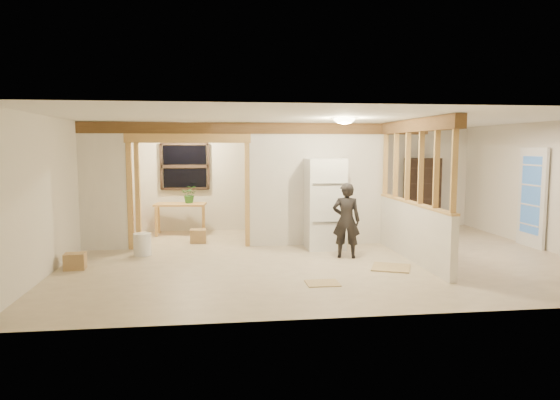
{
  "coord_description": "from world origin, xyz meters",
  "views": [
    {
      "loc": [
        -1.86,
        -8.82,
        2.01
      ],
      "look_at": [
        -0.68,
        0.4,
        1.02
      ],
      "focal_mm": 32.0,
      "sensor_mm": 36.0,
      "label": 1
    }
  ],
  "objects": [
    {
      "name": "ceiling",
      "position": [
        0.0,
        0.0,
        2.5
      ],
      "size": [
        9.0,
        6.5,
        0.01
      ],
      "primitive_type": "cube",
      "color": "white"
    },
    {
      "name": "box_util_b",
      "position": [
        -3.96,
        1.71,
        0.15
      ],
      "size": [
        0.4,
        0.4,
        0.3
      ],
      "primitive_type": "cube",
      "rotation": [
        0.0,
        0.0,
        0.26
      ],
      "color": "#A88251",
      "rests_on": "floor"
    },
    {
      "name": "doorway_frame",
      "position": [
        -2.4,
        1.2,
        1.1
      ],
      "size": [
        2.46,
        0.14,
        2.2
      ],
      "primitive_type": "cube",
      "color": "tan",
      "rests_on": "floor"
    },
    {
      "name": "hanging_bulb",
      "position": [
        -2.0,
        1.6,
        2.18
      ],
      "size": [
        0.07,
        0.07,
        0.07
      ],
      "primitive_type": "ellipsoid",
      "color": "#FFD88C",
      "rests_on": "ceiling"
    },
    {
      "name": "wall_left",
      "position": [
        -4.5,
        0.0,
        1.25
      ],
      "size": [
        0.01,
        6.5,
        2.5
      ],
      "primitive_type": "cube",
      "color": "silver",
      "rests_on": "floor"
    },
    {
      "name": "wall_front",
      "position": [
        0.0,
        -3.25,
        1.25
      ],
      "size": [
        9.0,
        0.01,
        2.5
      ],
      "primitive_type": "cube",
      "color": "silver",
      "rests_on": "floor"
    },
    {
      "name": "woman",
      "position": [
        0.46,
        -0.11,
        0.69
      ],
      "size": [
        0.57,
        0.46,
        1.37
      ],
      "primitive_type": "imported",
      "rotation": [
        0.0,
        0.0,
        2.85
      ],
      "color": "black",
      "rests_on": "floor"
    },
    {
      "name": "french_door",
      "position": [
        4.42,
        0.4,
        1.0
      ],
      "size": [
        0.12,
        0.86,
        2.0
      ],
      "primitive_type": "cube",
      "color": "white",
      "rests_on": "floor"
    },
    {
      "name": "wall_right",
      "position": [
        4.5,
        0.0,
        1.25
      ],
      "size": [
        0.01,
        6.5,
        2.5
      ],
      "primitive_type": "cube",
      "color": "silver",
      "rests_on": "floor"
    },
    {
      "name": "box_front",
      "position": [
        -4.19,
        -0.4,
        0.13
      ],
      "size": [
        0.35,
        0.29,
        0.27
      ],
      "primitive_type": "cube",
      "rotation": [
        0.0,
        0.0,
        0.07
      ],
      "color": "#A88251",
      "rests_on": "floor"
    },
    {
      "name": "floor_panel_far",
      "position": [
        -0.33,
        -1.77,
        0.01
      ],
      "size": [
        0.49,
        0.39,
        0.02
      ],
      "primitive_type": "cube",
      "rotation": [
        0.0,
        0.0,
        0.01
      ],
      "color": "tan",
      "rests_on": "floor"
    },
    {
      "name": "wall_back",
      "position": [
        0.0,
        3.25,
        1.25
      ],
      "size": [
        9.0,
        0.01,
        2.5
      ],
      "primitive_type": "cube",
      "color": "silver",
      "rests_on": "floor"
    },
    {
      "name": "ceiling_dome_main",
      "position": [
        0.3,
        -0.5,
        2.48
      ],
      "size": [
        0.36,
        0.36,
        0.16
      ],
      "primitive_type": "ellipsoid",
      "color": "#FFEABF",
      "rests_on": "ceiling"
    },
    {
      "name": "work_table",
      "position": [
        -2.69,
        2.76,
        0.36
      ],
      "size": [
        1.2,
        0.7,
        0.72
      ],
      "primitive_type": "cube",
      "rotation": [
        0.0,
        0.0,
        -0.11
      ],
      "color": "tan",
      "rests_on": "floor"
    },
    {
      "name": "partition_center",
      "position": [
        0.2,
        1.2,
        1.25
      ],
      "size": [
        2.8,
        0.12,
        2.5
      ],
      "primitive_type": "cube",
      "color": "silver",
      "rests_on": "floor"
    },
    {
      "name": "header_beam_right",
      "position": [
        1.6,
        -0.4,
        2.38
      ],
      "size": [
        0.18,
        3.3,
        0.22
      ],
      "primitive_type": "cube",
      "color": "brown",
      "rests_on": "ceiling"
    },
    {
      "name": "potted_plant",
      "position": [
        -2.48,
        2.8,
        0.92
      ],
      "size": [
        0.4,
        0.35,
        0.41
      ],
      "primitive_type": "imported",
      "rotation": [
        0.0,
        0.0,
        -0.09
      ],
      "color": "#346425",
      "rests_on": "work_table"
    },
    {
      "name": "partition_left_stub",
      "position": [
        -4.05,
        1.2,
        1.25
      ],
      "size": [
        0.9,
        0.12,
        2.5
      ],
      "primitive_type": "cube",
      "color": "silver",
      "rests_on": "floor"
    },
    {
      "name": "box_util_a",
      "position": [
        -2.26,
        1.68,
        0.14
      ],
      "size": [
        0.33,
        0.29,
        0.28
      ],
      "primitive_type": "cube",
      "rotation": [
        0.0,
        0.0,
        -0.02
      ],
      "color": "#A88251",
      "rests_on": "floor"
    },
    {
      "name": "shop_vac",
      "position": [
        -3.98,
        2.75,
        0.33
      ],
      "size": [
        0.64,
        0.64,
        0.65
      ],
      "primitive_type": "cylinder",
      "rotation": [
        0.0,
        0.0,
        0.34
      ],
      "color": "#9E0E16",
      "rests_on": "floor"
    },
    {
      "name": "header_beam_back",
      "position": [
        -1.0,
        1.2,
        2.38
      ],
      "size": [
        7.0,
        0.18,
        0.22
      ],
      "primitive_type": "cube",
      "color": "brown",
      "rests_on": "ceiling"
    },
    {
      "name": "bookshelf",
      "position": [
        3.24,
        3.04,
        0.87
      ],
      "size": [
        0.87,
        0.29,
        1.73
      ],
      "primitive_type": "cube",
      "color": "black",
      "rests_on": "floor"
    },
    {
      "name": "pony_wall",
      "position": [
        1.6,
        -0.4,
        0.5
      ],
      "size": [
        0.12,
        3.2,
        1.0
      ],
      "primitive_type": "cube",
      "color": "silver",
      "rests_on": "floor"
    },
    {
      "name": "stud_partition",
      "position": [
        1.6,
        -0.4,
        1.66
      ],
      "size": [
        0.14,
        3.2,
        1.32
      ],
      "primitive_type": "cube",
      "color": "tan",
      "rests_on": "pony_wall"
    },
    {
      "name": "window_back",
      "position": [
        -2.6,
        3.17,
        1.55
      ],
      "size": [
        1.12,
        0.1,
        1.1
      ],
      "primitive_type": "cube",
      "color": "black",
      "rests_on": "wall_back"
    },
    {
      "name": "ceiling_dome_util",
      "position": [
        -2.5,
        2.3,
        2.48
      ],
      "size": [
        0.32,
        0.32,
        0.14
      ],
      "primitive_type": "ellipsoid",
      "color": "#FFEABF",
      "rests_on": "ceiling"
    },
    {
      "name": "floor_panel_near",
      "position": [
        1.01,
        -0.99,
        0.01
      ],
      "size": [
        0.8,
        0.8,
        0.02
      ],
      "primitive_type": "cube",
      "rotation": [
        0.0,
        0.0,
        -0.41
      ],
      "color": "tan",
      "rests_on": "floor"
    },
    {
      "name": "floor",
      "position": [
        0.0,
        0.0,
        -0.01
      ],
      "size": [
        9.0,
        6.5,
        0.01
      ],
      "primitive_type": "cube",
      "color": "beige",
      "rests_on": "ground"
    },
    {
      "name": "bucket",
      "position": [
        -3.25,
        0.56,
        0.21
      ],
      "size": [
        0.39,
        0.39,
        0.41
      ],
      "primitive_type": "cylinder",
      "rotation": [
        0.0,
        0.0,
        -0.21
      ],
      "color": "white",
      "rests_on": "floor"
    },
    {
      "name": "refrigerator",
      "position": [
        0.26,
        0.78,
        0.89
      ],
      "size": [
        0.73,
        0.71,
        1.78
      ],
      "primitive_type": "cube",
      "color": "white",
      "rests_on": "floor"
    }
  ]
}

